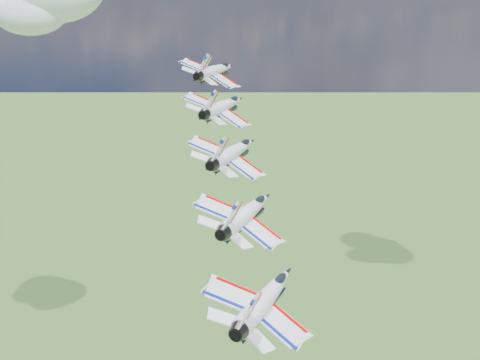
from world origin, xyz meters
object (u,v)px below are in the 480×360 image
Objects in this scene: jet_2 at (234,152)px; jet_1 at (224,106)px; jet_0 at (216,70)px; jet_3 at (247,213)px; jet_4 at (266,298)px.

jet_1 is at bearing 119.45° from jet_2.
jet_0 is 1.00× the size of jet_2.
jet_2 reaches higher than jet_3.
jet_1 reaches higher than jet_4.
jet_2 is at bearing -60.55° from jet_0.
jet_1 is at bearing 119.45° from jet_4.
jet_2 is 12.94m from jet_3.
jet_4 is at bearing -60.55° from jet_2.
jet_0 is 1.00× the size of jet_1.
jet_0 is at bearing 119.45° from jet_1.
jet_1 is at bearing -60.55° from jet_0.
jet_4 is (17.42, -18.18, -5.97)m from jet_2.
jet_1 is 1.00× the size of jet_3.
jet_0 reaches higher than jet_3.
jet_3 is at bearing -60.55° from jet_2.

